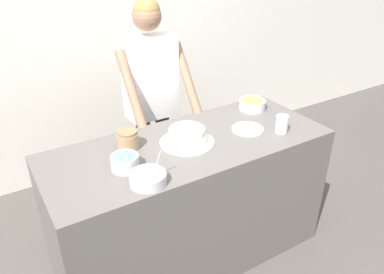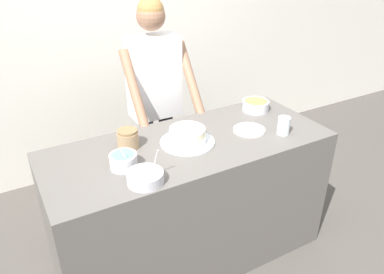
% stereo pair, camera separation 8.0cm
% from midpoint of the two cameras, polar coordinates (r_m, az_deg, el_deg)
% --- Properties ---
extents(wall_back, '(10.00, 0.05, 2.60)m').
position_cam_midpoint_polar(wall_back, '(3.60, -11.95, 14.54)').
color(wall_back, silver).
rests_on(wall_back, ground_plane).
extents(counter, '(1.87, 0.76, 0.95)m').
position_cam_midpoint_polar(counter, '(2.66, 0.57, -9.84)').
color(counter, '#5B5651').
rests_on(counter, ground_plane).
extents(person_baker, '(0.53, 0.48, 1.75)m').
position_cam_midpoint_polar(person_baker, '(2.95, -4.88, 7.31)').
color(person_baker, '#2D2D38').
rests_on(person_baker, ground_plane).
extents(cake, '(0.35, 0.35, 0.10)m').
position_cam_midpoint_polar(cake, '(2.38, 0.24, 0.07)').
color(cake, silver).
rests_on(cake, counter).
extents(frosting_bowl_blue, '(0.16, 0.16, 0.17)m').
position_cam_midpoint_polar(frosting_bowl_blue, '(2.16, -9.36, -3.54)').
color(frosting_bowl_blue, silver).
rests_on(frosting_bowl_blue, counter).
extents(frosting_bowl_pink, '(0.20, 0.20, 0.19)m').
position_cam_midpoint_polar(frosting_bowl_pink, '(2.02, -6.01, -6.07)').
color(frosting_bowl_pink, silver).
rests_on(frosting_bowl_pink, counter).
extents(frosting_bowl_olive, '(0.20, 0.20, 0.08)m').
position_cam_midpoint_polar(frosting_bowl_olive, '(2.90, 10.46, 4.79)').
color(frosting_bowl_olive, silver).
rests_on(frosting_bowl_olive, counter).
extents(drinking_glass, '(0.08, 0.08, 0.12)m').
position_cam_midpoint_polar(drinking_glass, '(2.57, 14.66, 1.69)').
color(drinking_glass, silver).
rests_on(drinking_glass, counter).
extents(ceramic_plate, '(0.22, 0.22, 0.01)m').
position_cam_midpoint_polar(ceramic_plate, '(2.59, 9.58, 1.07)').
color(ceramic_plate, white).
rests_on(ceramic_plate, counter).
extents(stoneware_jar, '(0.13, 0.13, 0.12)m').
position_cam_midpoint_polar(stoneware_jar, '(2.35, -8.78, -0.29)').
color(stoneware_jar, '#9E7F5B').
rests_on(stoneware_jar, counter).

